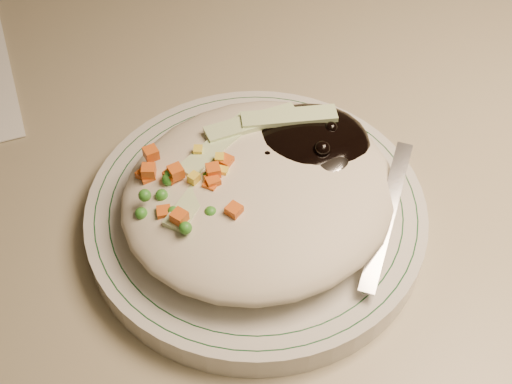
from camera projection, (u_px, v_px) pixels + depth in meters
desk at (251, 208)px, 0.79m from camera, size 1.40×0.70×0.74m
plate at (256, 215)px, 0.51m from camera, size 0.24×0.24×0.02m
plate_rim at (256, 207)px, 0.50m from camera, size 0.23×0.23×0.00m
meal at (262, 185)px, 0.49m from camera, size 0.20×0.19×0.05m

